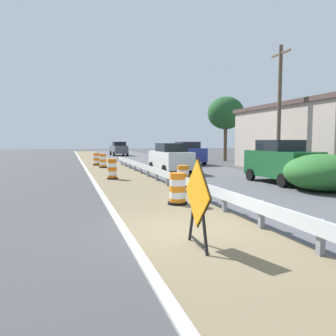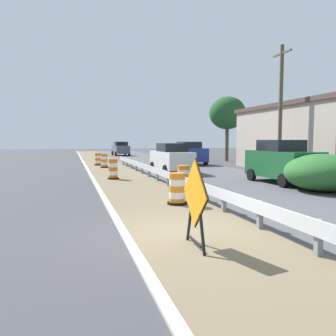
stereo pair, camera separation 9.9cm
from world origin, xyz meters
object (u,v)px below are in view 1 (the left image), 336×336
object	(u,v)px
traffic_barrel_far	(97,160)
car_lead_far_lane	(170,158)
traffic_barrel_close	(183,177)
utility_pole_near	(279,108)
car_trailing_near_lane	(281,162)
traffic_barrel_nearest	(178,190)
car_mid_far_lane	(188,153)
traffic_barrel_mid	(112,170)
warning_sign_diamond	(197,198)
traffic_barrel_farther	(103,161)
car_lead_near_lane	(119,149)

from	to	relation	value
traffic_barrel_far	car_lead_far_lane	xyz separation A→B (m)	(4.24, -7.95, 0.52)
traffic_barrel_close	utility_pole_near	xyz separation A→B (m)	(7.52, 3.36, 3.71)
car_trailing_near_lane	traffic_barrel_far	bearing A→B (deg)	-152.45
car_lead_far_lane	utility_pole_near	xyz separation A→B (m)	(6.09, -3.35, 3.16)
traffic_barrel_nearest	car_trailing_near_lane	distance (m)	7.87
car_mid_far_lane	traffic_barrel_mid	bearing A→B (deg)	-41.28
traffic_barrel_close	traffic_barrel_mid	bearing A→B (deg)	125.07
warning_sign_diamond	car_trailing_near_lane	size ratio (longest dim) A/B	0.44
traffic_barrel_nearest	utility_pole_near	world-z (taller)	utility_pole_near
traffic_barrel_nearest	traffic_barrel_mid	size ratio (longest dim) A/B	0.95
warning_sign_diamond	traffic_barrel_mid	xyz separation A→B (m)	(-0.13, 12.48, -0.51)
traffic_barrel_farther	car_mid_far_lane	distance (m)	7.90
traffic_barrel_farther	car_lead_near_lane	bearing A→B (deg)	78.23
traffic_barrel_mid	car_trailing_near_lane	size ratio (longest dim) A/B	0.27
warning_sign_diamond	car_lead_near_lane	size ratio (longest dim) A/B	0.41
warning_sign_diamond	traffic_barrel_mid	world-z (taller)	warning_sign_diamond
traffic_barrel_nearest	car_trailing_near_lane	bearing A→B (deg)	29.28
warning_sign_diamond	car_lead_far_lane	distance (m)	15.74
car_trailing_near_lane	utility_pole_near	bearing A→B (deg)	146.23
car_mid_far_lane	car_lead_far_lane	bearing A→B (deg)	-30.24
traffic_barrel_close	traffic_barrel_farther	distance (m)	12.29
traffic_barrel_close	traffic_barrel_farther	xyz separation A→B (m)	(-2.53, 12.02, 0.06)
traffic_barrel_far	car_lead_far_lane	size ratio (longest dim) A/B	0.23
warning_sign_diamond	car_trailing_near_lane	distance (m)	11.46
warning_sign_diamond	traffic_barrel_nearest	bearing A→B (deg)	-101.76
utility_pole_near	traffic_barrel_close	bearing A→B (deg)	-155.92
traffic_barrel_mid	car_lead_far_lane	xyz separation A→B (m)	(4.24, 2.71, 0.48)
warning_sign_diamond	traffic_barrel_close	distance (m)	8.91
traffic_barrel_mid	car_mid_far_lane	distance (m)	12.43
traffic_barrel_nearest	traffic_barrel_close	size ratio (longest dim) A/B	1.07
traffic_barrel_nearest	warning_sign_diamond	bearing A→B (deg)	-103.42
car_trailing_near_lane	traffic_barrel_farther	bearing A→B (deg)	-148.41
car_lead_near_lane	traffic_barrel_nearest	bearing A→B (deg)	172.76
traffic_barrel_nearest	traffic_barrel_far	bearing A→B (deg)	93.64
car_trailing_near_lane	utility_pole_near	size ratio (longest dim) A/B	0.52
traffic_barrel_nearest	traffic_barrel_far	xyz separation A→B (m)	(-1.19, 18.68, -0.01)
car_lead_far_lane	utility_pole_near	bearing A→B (deg)	-120.36
warning_sign_diamond	utility_pole_near	distance (m)	15.94
traffic_barrel_close	traffic_barrel_far	distance (m)	14.93
traffic_barrel_mid	traffic_barrel_far	world-z (taller)	traffic_barrel_mid
car_lead_near_lane	utility_pole_near	xyz separation A→B (m)	(5.77, -29.21, 3.17)
traffic_barrel_far	traffic_barrel_nearest	bearing A→B (deg)	-86.36
traffic_barrel_farther	car_lead_far_lane	size ratio (longest dim) A/B	0.24
warning_sign_diamond	car_mid_far_lane	bearing A→B (deg)	-108.12
traffic_barrel_close	traffic_barrel_far	bearing A→B (deg)	100.82
traffic_barrel_close	car_mid_far_lane	xyz separation A→B (m)	(5.21, 13.48, 0.57)
traffic_barrel_mid	car_lead_near_lane	xyz separation A→B (m)	(4.56, 28.57, 0.47)
traffic_barrel_far	utility_pole_near	xyz separation A→B (m)	(10.32, -11.30, 3.68)
car_mid_far_lane	car_trailing_near_lane	bearing A→B (deg)	-0.98
warning_sign_diamond	utility_pole_near	size ratio (longest dim) A/B	0.23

